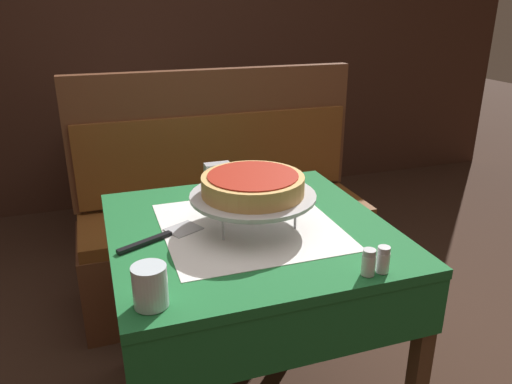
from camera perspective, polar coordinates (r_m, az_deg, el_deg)
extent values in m
cube|color=#1E6B33|center=(1.62, -0.79, -4.42)|extent=(0.88, 0.88, 0.03)
cube|color=white|center=(1.61, -0.80, -3.91)|extent=(0.55, 0.55, 0.00)
cube|color=#1E6B33|center=(1.66, -0.77, -7.66)|extent=(0.87, 0.87, 0.18)
cube|color=#4C331E|center=(1.70, 17.93, -19.96)|extent=(0.05, 0.05, 0.75)
cube|color=#4C331E|center=(2.10, -15.07, -10.86)|extent=(0.05, 0.05, 0.75)
cube|color=#4C331E|center=(2.26, 5.91, -7.64)|extent=(0.05, 0.05, 0.75)
cube|color=beige|center=(3.27, -13.37, 8.12)|extent=(0.70, 0.70, 0.03)
cube|color=white|center=(3.26, -13.39, 8.39)|extent=(0.43, 0.43, 0.00)
cube|color=beige|center=(3.28, -13.25, 6.78)|extent=(0.69, 0.69, 0.13)
cube|color=#4C331E|center=(3.06, -17.93, -0.76)|extent=(0.05, 0.05, 0.74)
cube|color=#4C331E|center=(3.12, -6.45, 0.59)|extent=(0.05, 0.05, 0.74)
cube|color=#4C331E|center=(3.65, -18.26, 2.73)|extent=(0.05, 0.05, 0.74)
cube|color=#4C331E|center=(3.70, -8.58, 3.82)|extent=(0.05, 0.05, 0.74)
cube|color=brown|center=(2.60, -3.16, -7.52)|extent=(1.45, 0.48, 0.42)
cube|color=brown|center=(2.50, -3.27, -2.66)|extent=(1.42, 0.47, 0.06)
cube|color=brown|center=(2.57, -4.70, 6.52)|extent=(1.45, 0.06, 0.66)
cube|color=brown|center=(2.56, -4.40, 4.14)|extent=(1.39, 0.02, 0.42)
cube|color=#3D2319|center=(3.73, -12.32, 16.74)|extent=(6.00, 0.04, 2.40)
cylinder|color=#ADADB2|center=(1.71, -1.78, -0.60)|extent=(0.01, 0.01, 0.09)
cylinder|color=#ADADB2|center=(1.50, -3.79, -3.87)|extent=(0.01, 0.01, 0.09)
cylinder|color=#ADADB2|center=(1.57, 4.51, -2.70)|extent=(0.01, 0.01, 0.09)
cylinder|color=#ADADB2|center=(1.58, -0.35, -0.88)|extent=(0.27, 0.27, 0.01)
cylinder|color=silver|center=(1.57, -0.35, -0.68)|extent=(0.39, 0.39, 0.01)
cylinder|color=silver|center=(1.57, -0.35, -0.40)|extent=(0.40, 0.40, 0.01)
cylinder|color=tan|center=(1.56, -0.35, 0.79)|extent=(0.32, 0.32, 0.06)
cylinder|color=#A82314|center=(1.55, -0.36, 1.86)|extent=(0.28, 0.28, 0.01)
cube|color=#BCBCC1|center=(1.60, -8.29, -4.21)|extent=(0.13, 0.12, 0.00)
cube|color=black|center=(1.53, -12.56, -5.63)|extent=(0.17, 0.10, 0.01)
cylinder|color=silver|center=(1.22, -12.02, -10.47)|extent=(0.08, 0.08, 0.10)
cylinder|color=silver|center=(1.36, 12.72, -8.12)|extent=(0.04, 0.04, 0.06)
cylinder|color=#B7B7BC|center=(1.34, 12.84, -6.75)|extent=(0.03, 0.03, 0.02)
cylinder|color=silver|center=(1.38, 14.29, -7.77)|extent=(0.04, 0.04, 0.06)
cylinder|color=#B7B7BC|center=(1.36, 14.43, -6.41)|extent=(0.03, 0.03, 0.02)
cube|color=#B2B2B7|center=(1.94, -4.45, 2.02)|extent=(0.10, 0.05, 0.09)
cube|color=black|center=(3.19, -13.06, 8.42)|extent=(0.13, 0.13, 0.03)
cylinder|color=black|center=(3.17, -13.19, 10.00)|extent=(0.01, 0.01, 0.15)
cylinder|color=#99194C|center=(3.21, -13.25, 9.83)|extent=(0.04, 0.04, 0.12)
cylinder|color=white|center=(3.13, -13.08, 9.56)|extent=(0.04, 0.04, 0.12)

